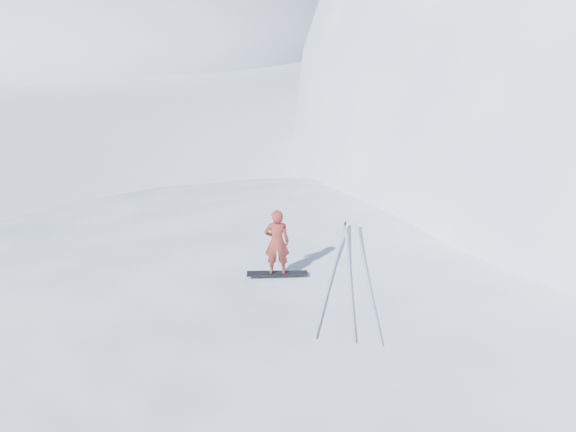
% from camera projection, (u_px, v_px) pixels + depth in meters
% --- Properties ---
extents(near_ridge, '(36.00, 28.00, 4.80)m').
position_uv_depth(near_ridge, '(451.00, 408.00, 14.48)').
color(near_ridge, white).
rests_on(near_ridge, ground).
extents(far_ridge_c, '(140.00, 90.00, 36.00)m').
position_uv_depth(far_ridge_c, '(245.00, 4.00, 119.68)').
color(far_ridge_c, white).
rests_on(far_ridge_c, ground).
extents(wind_bumps, '(16.00, 14.40, 1.00)m').
position_uv_depth(wind_bumps, '(377.00, 421.00, 14.07)').
color(wind_bumps, white).
rests_on(wind_bumps, ground).
extents(snowboard, '(1.47, 0.67, 0.02)m').
position_uv_depth(snowboard, '(277.00, 273.00, 15.32)').
color(snowboard, black).
rests_on(snowboard, near_ridge).
extents(snowboarder, '(0.68, 0.54, 1.63)m').
position_uv_depth(snowboarder, '(277.00, 242.00, 15.00)').
color(snowboarder, maroon).
rests_on(snowboarder, snowboard).
extents(board_tracks, '(1.84, 5.99, 0.04)m').
position_uv_depth(board_tracks, '(349.00, 271.00, 15.40)').
color(board_tracks, silver).
rests_on(board_tracks, ground).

